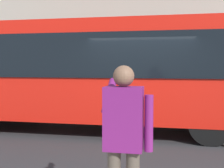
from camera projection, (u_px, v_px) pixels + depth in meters
ground_plane at (142, 138)px, 7.34m from camera, size 60.00×60.00×0.00m
red_bus at (95, 71)px, 8.18m from camera, size 9.05×2.54×3.08m
pedestrian_photographer at (124, 133)px, 2.98m from camera, size 0.53×0.52×1.70m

